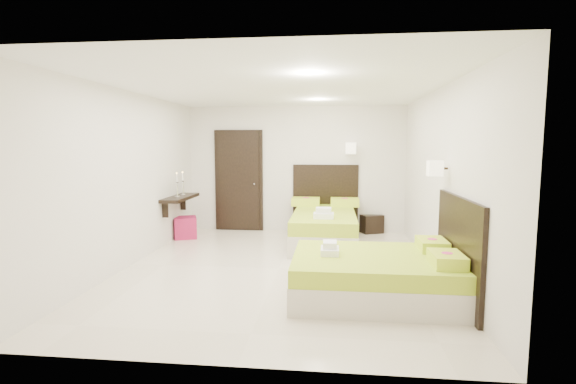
# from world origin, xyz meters

# --- Properties ---
(floor) EXTENTS (5.50, 5.50, 0.00)m
(floor) POSITION_xyz_m (0.00, 0.00, 0.00)
(floor) COLOR beige
(floor) RESTS_ON ground
(bed_single) EXTENTS (1.35, 2.24, 1.85)m
(bed_single) POSITION_xyz_m (0.63, 1.73, 0.34)
(bed_single) COLOR beige
(bed_single) RESTS_ON ground
(bed_double) EXTENTS (1.94, 1.65, 1.60)m
(bed_double) POSITION_xyz_m (1.36, -1.01, 0.29)
(bed_double) COLOR beige
(bed_double) RESTS_ON ground
(nightstand) EXTENTS (0.53, 0.51, 0.38)m
(nightstand) POSITION_xyz_m (1.57, 2.74, 0.19)
(nightstand) COLOR black
(nightstand) RESTS_ON ground
(ottoman) EXTENTS (0.53, 0.53, 0.41)m
(ottoman) POSITION_xyz_m (-2.07, 1.83, 0.21)
(ottoman) COLOR maroon
(ottoman) RESTS_ON ground
(door) EXTENTS (1.02, 0.15, 2.14)m
(door) POSITION_xyz_m (-1.20, 2.70, 1.05)
(door) COLOR black
(door) RESTS_ON ground
(console_shelf) EXTENTS (0.35, 1.20, 0.78)m
(console_shelf) POSITION_xyz_m (-2.08, 1.60, 0.82)
(console_shelf) COLOR black
(console_shelf) RESTS_ON ground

